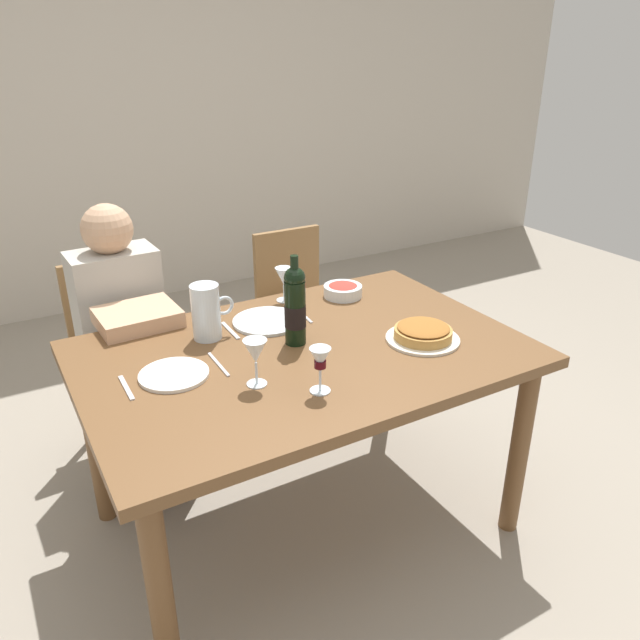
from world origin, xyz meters
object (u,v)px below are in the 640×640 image
wine_bottle (295,306)px  wine_glass_centre (255,353)px  dining_table (304,372)px  wine_glass_right_diner (320,361)px  dinner_plate_left_setting (174,375)px  dinner_plate_right_setting (267,321)px  water_pitcher (207,315)px  salad_bowl (343,290)px  diner_left (130,342)px  wine_glass_left_diner (284,278)px  chair_right (297,306)px  baked_tart (423,333)px  chair_left (118,346)px

wine_bottle → wine_glass_centre: 0.31m
dining_table → wine_glass_right_diner: size_ratio=10.28×
dinner_plate_left_setting → dinner_plate_right_setting: 0.49m
dining_table → water_pitcher: water_pitcher is taller
salad_bowl → diner_left: 0.89m
wine_glass_left_diner → chair_right: (0.31, 0.48, -0.36)m
wine_bottle → dinner_plate_left_setting: bearing=-177.7°
chair_right → water_pitcher: bearing=43.2°
diner_left → wine_glass_left_diner: bearing=156.2°
dining_table → baked_tart: (0.40, -0.15, 0.12)m
salad_bowl → wine_glass_centre: size_ratio=1.05×
wine_glass_right_diner → water_pitcher: bearing=107.1°
dining_table → baked_tart: bearing=-20.8°
dining_table → chair_right: chair_right is taller
wine_glass_left_diner → wine_glass_centre: wine_glass_centre is taller
baked_tart → diner_left: size_ratio=0.23×
water_pitcher → baked_tart: size_ratio=0.77×
water_pitcher → dinner_plate_left_setting: size_ratio=0.91×
wine_bottle → baked_tart: size_ratio=1.23×
diner_left → water_pitcher: bearing=113.3°
wine_glass_centre → diner_left: (-0.21, 0.79, -0.25)m
baked_tart → wine_glass_right_diner: (-0.49, -0.12, 0.08)m
diner_left → chair_left: bearing=-90.4°
wine_glass_centre → dinner_plate_right_setting: (0.23, 0.40, -0.10)m
wine_glass_left_diner → chair_right: size_ratio=0.16×
wine_bottle → chair_right: 1.04m
wine_bottle → wine_glass_right_diner: 0.34m
salad_bowl → chair_right: size_ratio=0.18×
wine_glass_centre → diner_left: diner_left is taller
wine_glass_left_diner → dinner_plate_right_setting: (-0.15, -0.16, -0.09)m
salad_bowl → chair_right: (0.08, 0.56, -0.29)m
wine_bottle → wine_glass_left_diner: (0.14, 0.37, -0.04)m
wine_bottle → water_pitcher: size_ratio=1.60×
water_pitcher → wine_glass_right_diner: size_ratio=1.38×
water_pitcher → chair_left: size_ratio=0.23×
salad_bowl → wine_glass_right_diner: size_ratio=1.09×
chair_left → diner_left: size_ratio=0.75×
dining_table → dinner_plate_right_setting: 0.28m
wine_bottle → diner_left: diner_left is taller
wine_glass_left_diner → wine_glass_centre: bearing=-124.2°
water_pitcher → salad_bowl: size_ratio=1.26×
salad_bowl → wine_glass_left_diner: (-0.23, 0.08, 0.07)m
chair_left → baked_tart: bearing=127.0°
water_pitcher → dinner_plate_right_setting: 0.25m
dining_table → salad_bowl: 0.52m
baked_tart → wine_glass_right_diner: size_ratio=1.80×
wine_glass_left_diner → chair_left: bearing=141.8°
diner_left → wine_bottle: bearing=124.3°
wine_glass_right_diner → dinner_plate_right_setting: wine_glass_right_diner is taller
dining_table → chair_right: 1.02m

